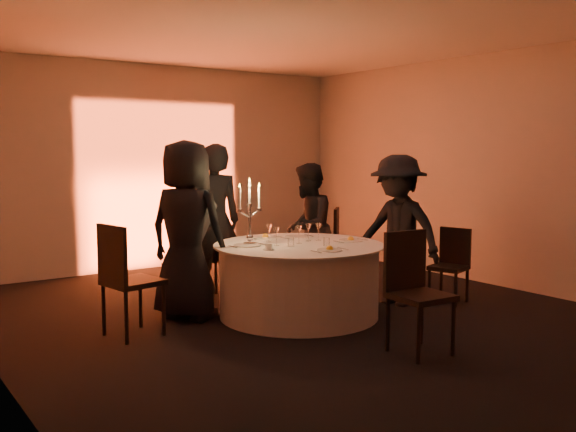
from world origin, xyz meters
TOP-DOWN VIEW (x-y plane):
  - floor at (0.00, 0.00)m, footprint 7.00×7.00m
  - ceiling at (0.00, 0.00)m, footprint 7.00×7.00m
  - wall_back at (0.00, 3.50)m, footprint 7.00×0.00m
  - wall_right at (3.00, 0.00)m, footprint 0.00×7.00m
  - uplighter_fixture at (0.00, 3.20)m, footprint 0.25×0.12m
  - banquet_table at (0.00, 0.00)m, footprint 1.80×1.80m
  - chair_left at (-1.80, 0.29)m, footprint 0.55×0.55m
  - chair_back_left at (-0.37, 1.53)m, footprint 0.45×0.45m
  - chair_back_right at (1.35, 1.19)m, footprint 0.61×0.61m
  - chair_right at (1.81, -0.51)m, footprint 0.47×0.47m
  - chair_front at (0.12, -1.54)m, footprint 0.49×0.49m
  - guest_left at (-1.01, 0.58)m, footprint 0.97×1.08m
  - guest_back_left at (-0.32, 1.29)m, footprint 0.75×0.58m
  - guest_back_right at (0.86, 1.00)m, footprint 0.98×0.96m
  - guest_right at (1.22, -0.23)m, footprint 0.82×1.20m
  - plate_left at (-0.51, 0.20)m, footprint 0.36×0.28m
  - plate_back_left at (-0.04, 0.58)m, footprint 0.36×0.30m
  - plate_back_right at (0.29, 0.44)m, footprint 0.36×0.27m
  - plate_right at (0.59, -0.15)m, footprint 0.36×0.26m
  - plate_front at (-0.02, -0.54)m, footprint 0.36×0.25m
  - coffee_cup at (-0.48, -0.15)m, footprint 0.11×0.11m
  - candelabra at (-0.45, 0.25)m, footprint 0.30×0.14m
  - wine_glass_a at (0.01, 0.02)m, footprint 0.07×0.07m
  - wine_glass_b at (-0.22, 0.24)m, footprint 0.07×0.07m
  - wine_glass_c at (-0.16, 0.33)m, footprint 0.07×0.07m
  - wine_glass_d at (0.21, 0.11)m, footprint 0.07×0.07m
  - wine_glass_e at (-0.26, 0.04)m, footprint 0.07×0.07m
  - wine_glass_f at (0.32, 0.08)m, footprint 0.07×0.07m
  - tumbler_a at (-0.16, -0.08)m, footprint 0.07×0.07m
  - tumbler_b at (0.14, -0.29)m, footprint 0.07×0.07m

SIDE VIEW (x-z plane):
  - floor at x=0.00m, z-range 0.00..0.00m
  - uplighter_fixture at x=0.00m, z-range 0.00..0.10m
  - banquet_table at x=0.00m, z-range 0.00..0.77m
  - chair_right at x=1.81m, z-range 0.05..0.91m
  - chair_back_left at x=-0.37m, z-range 0.05..0.92m
  - chair_back_right at x=1.35m, z-range 0.06..1.05m
  - chair_front at x=0.12m, z-range 0.07..1.12m
  - chair_left at x=-1.80m, z-range 0.07..1.15m
  - plate_back_right at x=0.29m, z-range 0.77..0.78m
  - plate_left at x=-0.51m, z-range 0.77..0.78m
  - plate_back_left at x=-0.04m, z-range 0.74..0.83m
  - plate_right at x=0.59m, z-range 0.75..0.83m
  - plate_front at x=-0.02m, z-range 0.75..0.83m
  - guest_back_right at x=0.86m, z-range 0.00..1.59m
  - coffee_cup at x=-0.48m, z-range 0.77..0.83m
  - tumbler_a at x=-0.16m, z-range 0.77..0.86m
  - tumbler_b at x=0.14m, z-range 0.77..0.86m
  - guest_right at x=1.22m, z-range 0.00..1.70m
  - wine_glass_a at x=0.01m, z-range 0.81..1.00m
  - wine_glass_b at x=-0.22m, z-range 0.81..1.00m
  - wine_glass_c at x=-0.16m, z-range 0.81..1.00m
  - wine_glass_d at x=0.21m, z-range 0.81..1.00m
  - wine_glass_e at x=-0.26m, z-range 0.81..1.00m
  - wine_glass_f at x=0.32m, z-range 0.81..1.00m
  - guest_back_left at x=-0.32m, z-range 0.00..1.83m
  - guest_left at x=-1.01m, z-range 0.00..1.86m
  - candelabra at x=-0.45m, z-range 0.66..1.37m
  - wall_back at x=0.00m, z-range -2.00..5.00m
  - wall_right at x=3.00m, z-range -2.00..5.00m
  - ceiling at x=0.00m, z-range 3.00..3.00m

